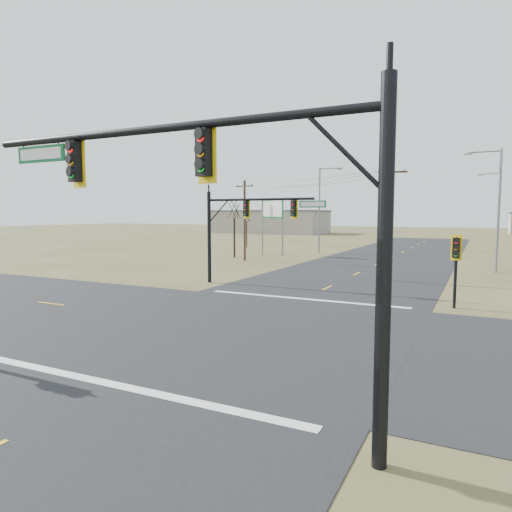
% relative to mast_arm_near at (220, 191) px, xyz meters
% --- Properties ---
extents(ground, '(320.00, 320.00, 0.00)m').
position_rel_mast_arm_near_xyz_m(ground, '(-3.91, 8.38, -5.48)').
color(ground, brown).
rests_on(ground, ground).
extents(road_ew, '(160.00, 14.00, 0.02)m').
position_rel_mast_arm_near_xyz_m(road_ew, '(-3.91, 8.38, -5.47)').
color(road_ew, black).
rests_on(road_ew, ground).
extents(road_ns, '(14.00, 160.00, 0.02)m').
position_rel_mast_arm_near_xyz_m(road_ns, '(-3.91, 8.38, -5.47)').
color(road_ns, black).
rests_on(road_ns, ground).
extents(stop_bar_near, '(12.00, 0.40, 0.01)m').
position_rel_mast_arm_near_xyz_m(stop_bar_near, '(-3.91, 0.88, -5.45)').
color(stop_bar_near, silver).
rests_on(stop_bar_near, road_ns).
extents(stop_bar_far, '(12.00, 0.40, 0.01)m').
position_rel_mast_arm_near_xyz_m(stop_bar_far, '(-3.91, 15.88, -5.45)').
color(stop_bar_far, silver).
rests_on(stop_bar_far, road_ns).
extents(mast_arm_near, '(10.93, 0.51, 7.55)m').
position_rel_mast_arm_near_xyz_m(mast_arm_near, '(0.00, 0.00, 0.00)').
color(mast_arm_near, black).
rests_on(mast_arm_near, ground).
extents(mast_arm_far, '(8.83, 0.54, 6.52)m').
position_rel_mast_arm_near_xyz_m(mast_arm_far, '(-9.22, 19.07, -0.75)').
color(mast_arm_far, black).
rests_on(mast_arm_far, ground).
extents(pedestal_signal_ne, '(0.63, 0.53, 3.91)m').
position_rel_mast_arm_near_xyz_m(pedestal_signal_ne, '(4.06, 16.94, -2.58)').
color(pedestal_signal_ne, black).
rests_on(pedestal_signal_ne, ground).
extents(utility_pole_near, '(2.03, 0.75, 8.56)m').
position_rel_mast_arm_near_xyz_m(utility_pole_near, '(-0.73, 25.40, -1.00)').
color(utility_pole_near, '#472E1E').
rests_on(utility_pole_near, ground).
extents(utility_pole_far, '(2.06, 0.24, 8.42)m').
position_rel_mast_arm_near_xyz_m(utility_pole_far, '(-17.18, 33.68, -1.06)').
color(utility_pole_far, '#472E1E').
rests_on(utility_pole_far, ground).
extents(highway_sign, '(3.29, 1.47, 6.65)m').
position_rel_mast_arm_near_xyz_m(highway_sign, '(-17.29, 41.00, -0.82)').
color(highway_sign, slate).
rests_on(highway_sign, ground).
extents(streetlight_a, '(2.88, 0.44, 10.27)m').
position_rel_mast_arm_near_xyz_m(streetlight_a, '(6.14, 34.00, 0.29)').
color(streetlight_a, slate).
rests_on(streetlight_a, ground).
extents(streetlight_b, '(2.89, 0.45, 10.31)m').
position_rel_mast_arm_near_xyz_m(streetlight_b, '(6.87, 58.41, 0.31)').
color(streetlight_b, slate).
rests_on(streetlight_b, ground).
extents(streetlight_c, '(2.98, 0.35, 10.68)m').
position_rel_mast_arm_near_xyz_m(streetlight_c, '(-12.89, 45.96, 0.52)').
color(streetlight_c, slate).
rests_on(streetlight_c, ground).
extents(bare_tree_a, '(3.71, 3.71, 6.95)m').
position_rel_mast_arm_near_xyz_m(bare_tree_a, '(-19.89, 36.31, 0.02)').
color(bare_tree_a, black).
rests_on(bare_tree_a, ground).
extents(bare_tree_b, '(2.71, 2.71, 5.85)m').
position_rel_mast_arm_near_xyz_m(bare_tree_b, '(-25.69, 50.42, -0.80)').
color(bare_tree_b, black).
rests_on(bare_tree_b, ground).
extents(warehouse_left, '(28.00, 14.00, 5.50)m').
position_rel_mast_arm_near_xyz_m(warehouse_left, '(-43.91, 98.38, -2.73)').
color(warehouse_left, '#A29B8F').
rests_on(warehouse_left, ground).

